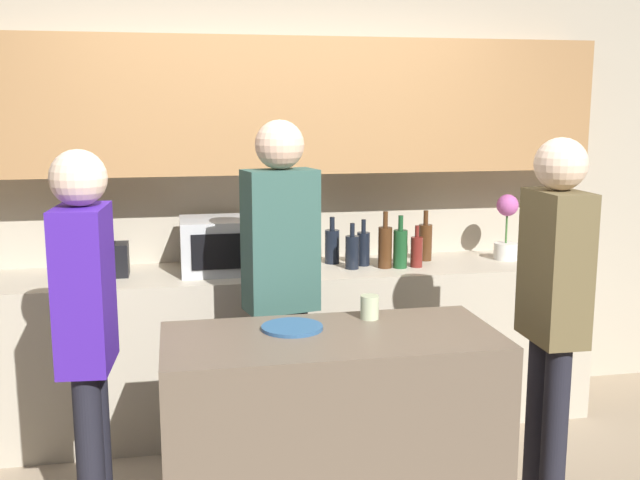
% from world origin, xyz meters
% --- Properties ---
extents(back_wall, '(6.40, 0.40, 2.70)m').
position_xyz_m(back_wall, '(0.00, 1.66, 1.54)').
color(back_wall, '#B2A893').
rests_on(back_wall, ground_plane).
extents(back_counter, '(3.60, 0.62, 0.91)m').
position_xyz_m(back_counter, '(0.00, 1.39, 0.46)').
color(back_counter, '#B7AD99').
rests_on(back_counter, ground_plane).
extents(kitchen_island, '(1.39, 0.64, 0.90)m').
position_xyz_m(kitchen_island, '(0.05, 0.17, 0.45)').
color(kitchen_island, brown).
rests_on(kitchen_island, ground_plane).
extents(microwave, '(0.52, 0.39, 0.30)m').
position_xyz_m(microwave, '(-0.28, 1.41, 1.06)').
color(microwave, '#B7BABC').
rests_on(microwave, back_counter).
extents(toaster, '(0.26, 0.16, 0.18)m').
position_xyz_m(toaster, '(-0.95, 1.41, 1.00)').
color(toaster, black).
rests_on(toaster, back_counter).
extents(potted_plant, '(0.14, 0.14, 0.40)m').
position_xyz_m(potted_plant, '(1.38, 1.41, 1.11)').
color(potted_plant, silver).
rests_on(potted_plant, back_counter).
extents(bottle_0, '(0.09, 0.09, 0.28)m').
position_xyz_m(bottle_0, '(0.33, 1.50, 1.02)').
color(bottle_0, black).
rests_on(bottle_0, back_counter).
extents(bottle_1, '(0.08, 0.08, 0.26)m').
position_xyz_m(bottle_1, '(0.41, 1.33, 1.01)').
color(bottle_1, black).
rests_on(bottle_1, back_counter).
extents(bottle_2, '(0.07, 0.07, 0.27)m').
position_xyz_m(bottle_2, '(0.50, 1.41, 1.01)').
color(bottle_2, black).
rests_on(bottle_2, back_counter).
extents(bottle_3, '(0.08, 0.08, 0.33)m').
position_xyz_m(bottle_3, '(0.60, 1.32, 1.04)').
color(bottle_3, '#472814').
rests_on(bottle_3, back_counter).
extents(bottle_4, '(0.08, 0.08, 0.30)m').
position_xyz_m(bottle_4, '(0.69, 1.31, 1.03)').
color(bottle_4, '#194723').
rests_on(bottle_4, back_counter).
extents(bottle_5, '(0.07, 0.07, 0.24)m').
position_xyz_m(bottle_5, '(0.79, 1.31, 1.00)').
color(bottle_5, maroon).
rests_on(bottle_5, back_counter).
extents(bottle_6, '(0.08, 0.08, 0.30)m').
position_xyz_m(bottle_6, '(0.90, 1.48, 1.03)').
color(bottle_6, '#472814').
rests_on(bottle_6, back_counter).
extents(plate_on_island, '(0.26, 0.26, 0.01)m').
position_xyz_m(plate_on_island, '(-0.10, 0.27, 0.91)').
color(plate_on_island, '#2D5684').
rests_on(plate_on_island, kitchen_island).
extents(cup_0, '(0.08, 0.08, 0.10)m').
position_xyz_m(cup_0, '(0.26, 0.36, 0.96)').
color(cup_0, '#BAC79E').
rests_on(cup_0, kitchen_island).
extents(person_left, '(0.22, 0.35, 1.67)m').
position_xyz_m(person_left, '(-0.92, 0.24, 0.99)').
color(person_left, black).
rests_on(person_left, ground_plane).
extents(person_center, '(0.22, 0.34, 1.70)m').
position_xyz_m(person_center, '(1.02, 0.15, 1.02)').
color(person_center, black).
rests_on(person_center, ground_plane).
extents(person_right, '(0.37, 0.26, 1.77)m').
position_xyz_m(person_right, '(-0.08, 0.75, 1.06)').
color(person_right, black).
rests_on(person_right, ground_plane).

